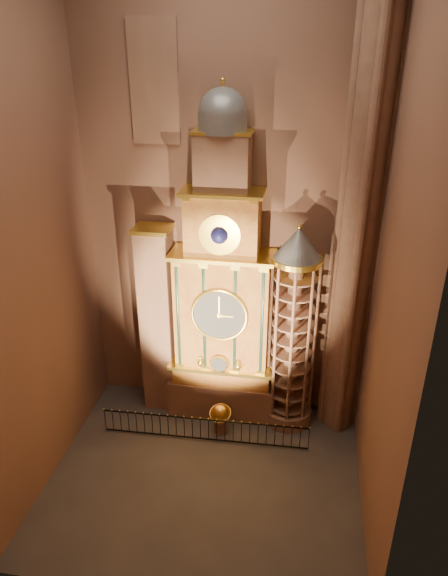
% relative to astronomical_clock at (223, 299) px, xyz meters
% --- Properties ---
extents(floor, '(14.00, 14.00, 0.00)m').
position_rel_astronomical_clock_xyz_m(floor, '(0.00, -4.96, -6.68)').
color(floor, '#383330').
rests_on(floor, ground).
extents(wall_back, '(22.00, 0.00, 22.00)m').
position_rel_astronomical_clock_xyz_m(wall_back, '(0.00, 1.04, 4.32)').
color(wall_back, '#8C5E4B').
rests_on(wall_back, floor).
extents(wall_left, '(0.00, 22.00, 22.00)m').
position_rel_astronomical_clock_xyz_m(wall_left, '(-7.00, -4.96, 4.32)').
color(wall_left, '#8C5E4B').
rests_on(wall_left, floor).
extents(wall_right, '(0.00, 22.00, 22.00)m').
position_rel_astronomical_clock_xyz_m(wall_right, '(7.00, -4.96, 4.32)').
color(wall_right, '#8C5E4B').
rests_on(wall_right, floor).
extents(astronomical_clock, '(5.60, 2.41, 16.70)m').
position_rel_astronomical_clock_xyz_m(astronomical_clock, '(0.00, 0.00, 0.00)').
color(astronomical_clock, '#8C634C').
rests_on(astronomical_clock, floor).
extents(portrait_tower, '(1.80, 1.60, 10.20)m').
position_rel_astronomical_clock_xyz_m(portrait_tower, '(-3.40, 0.02, -1.53)').
color(portrait_tower, '#8C634C').
rests_on(portrait_tower, floor).
extents(stair_turret, '(2.50, 2.50, 10.80)m').
position_rel_astronomical_clock_xyz_m(stair_turret, '(3.50, -0.26, -1.41)').
color(stair_turret, '#8C634C').
rests_on(stair_turret, floor).
extents(gothic_pier, '(2.04, 2.04, 22.00)m').
position_rel_astronomical_clock_xyz_m(gothic_pier, '(6.10, 0.04, 4.32)').
color(gothic_pier, '#8C634C').
rests_on(gothic_pier, floor).
extents(stained_glass_window, '(2.20, 0.14, 5.20)m').
position_rel_astronomical_clock_xyz_m(stained_glass_window, '(-3.20, 0.95, 9.82)').
color(stained_glass_window, navy).
rests_on(stained_glass_window, wall_back).
extents(celestial_globe, '(1.30, 1.25, 1.63)m').
position_rel_astronomical_clock_xyz_m(celestial_globe, '(0.18, -1.88, -5.70)').
color(celestial_globe, '#8C634C').
rests_on(celestial_globe, floor).
extents(iron_railing, '(10.26, 0.35, 1.29)m').
position_rel_astronomical_clock_xyz_m(iron_railing, '(-0.48, -2.67, -5.97)').
color(iron_railing, black).
rests_on(iron_railing, floor).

